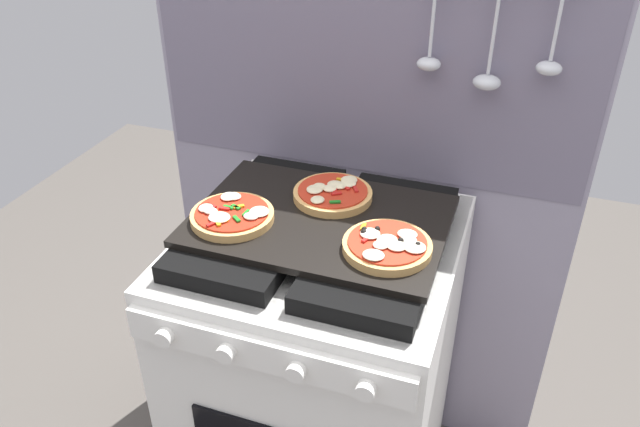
{
  "coord_description": "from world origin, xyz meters",
  "views": [
    {
      "loc": [
        0.38,
        -1.08,
        1.64
      ],
      "look_at": [
        0.0,
        0.0,
        0.93
      ],
      "focal_mm": 35.34,
      "sensor_mm": 36.0,
      "label": 1
    }
  ],
  "objects_px": {
    "pizza_left": "(232,215)",
    "pizza_center": "(332,193)",
    "stove": "(320,372)",
    "baking_tray": "(320,221)",
    "pizza_right": "(388,245)"
  },
  "relations": [
    {
      "from": "pizza_right",
      "to": "pizza_center",
      "type": "xyz_separation_m",
      "value": [
        -0.17,
        0.16,
        -0.0
      ]
    },
    {
      "from": "pizza_left",
      "to": "pizza_right",
      "type": "xyz_separation_m",
      "value": [
        0.34,
        -0.0,
        0.0
      ]
    },
    {
      "from": "pizza_center",
      "to": "baking_tray",
      "type": "bearing_deg",
      "value": -88.2
    },
    {
      "from": "baking_tray",
      "to": "pizza_left",
      "type": "xyz_separation_m",
      "value": [
        -0.17,
        -0.07,
        0.02
      ]
    },
    {
      "from": "stove",
      "to": "pizza_center",
      "type": "relative_size",
      "value": 5.05
    },
    {
      "from": "pizza_left",
      "to": "pizza_center",
      "type": "bearing_deg",
      "value": 42.87
    },
    {
      "from": "baking_tray",
      "to": "stove",
      "type": "bearing_deg",
      "value": -90.0
    },
    {
      "from": "pizza_left",
      "to": "pizza_right",
      "type": "distance_m",
      "value": 0.34
    },
    {
      "from": "baking_tray",
      "to": "pizza_center",
      "type": "bearing_deg",
      "value": 91.8
    },
    {
      "from": "baking_tray",
      "to": "pizza_center",
      "type": "xyz_separation_m",
      "value": [
        -0.0,
        0.09,
        0.02
      ]
    },
    {
      "from": "baking_tray",
      "to": "pizza_right",
      "type": "bearing_deg",
      "value": -23.29
    },
    {
      "from": "stove",
      "to": "baking_tray",
      "type": "distance_m",
      "value": 0.46
    },
    {
      "from": "baking_tray",
      "to": "pizza_center",
      "type": "height_order",
      "value": "pizza_center"
    },
    {
      "from": "stove",
      "to": "pizza_right",
      "type": "height_order",
      "value": "pizza_right"
    },
    {
      "from": "stove",
      "to": "pizza_left",
      "type": "relative_size",
      "value": 5.05
    }
  ]
}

